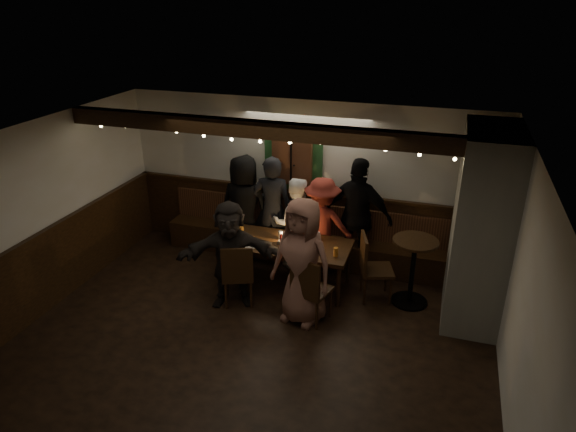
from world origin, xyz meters
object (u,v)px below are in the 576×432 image
(chair_near_left, at_px, (238,272))
(person_c, at_px, (295,223))
(dining_table, at_px, (284,246))
(chair_end, at_px, (371,264))
(person_d, at_px, (322,225))
(high_top, at_px, (413,264))
(chair_near_right, at_px, (309,287))
(person_a, at_px, (244,207))
(person_e, at_px, (358,216))
(person_b, at_px, (272,209))
(person_g, at_px, (302,262))
(person_f, at_px, (231,254))

(chair_near_left, relative_size, person_c, 0.64)
(dining_table, distance_m, chair_end, 1.30)
(dining_table, height_order, person_d, person_d)
(high_top, bearing_deg, chair_near_right, -144.21)
(chair_end, height_order, person_a, person_a)
(person_e, bearing_deg, person_b, 14.03)
(chair_near_right, xyz_separation_m, person_g, (-0.11, 0.06, 0.33))
(dining_table, relative_size, chair_near_right, 2.02)
(person_d, relative_size, person_e, 0.83)
(person_b, bearing_deg, person_d, 166.95)
(person_a, distance_m, person_d, 1.34)
(chair_end, height_order, person_f, person_f)
(dining_table, bearing_deg, person_c, 91.42)
(chair_end, xyz_separation_m, person_d, (-0.88, 0.63, 0.21))
(chair_near_right, xyz_separation_m, chair_end, (0.67, 0.84, 0.01))
(person_b, bearing_deg, person_f, 77.71)
(person_d, bearing_deg, person_g, 85.59)
(chair_end, bearing_deg, person_c, 154.62)
(dining_table, height_order, person_e, person_e)
(high_top, relative_size, person_e, 0.54)
(high_top, bearing_deg, person_g, -148.20)
(dining_table, bearing_deg, chair_end, 0.56)
(dining_table, xyz_separation_m, chair_near_left, (-0.43, -0.74, -0.11))
(high_top, bearing_deg, chair_near_left, -160.53)
(high_top, distance_m, person_d, 1.57)
(person_c, xyz_separation_m, person_g, (0.52, -1.40, 0.13))
(chair_near_left, xyz_separation_m, person_c, (0.41, 1.37, 0.21))
(chair_near_left, height_order, person_b, person_b)
(chair_near_right, xyz_separation_m, person_e, (0.33, 1.61, 0.38))
(dining_table, xyz_separation_m, person_a, (-0.91, 0.73, 0.22))
(chair_near_right, bearing_deg, dining_table, 126.79)
(chair_near_left, bearing_deg, person_e, 47.75)
(chair_near_right, distance_m, person_c, 1.61)
(high_top, bearing_deg, person_f, -162.17)
(chair_near_right, relative_size, person_c, 0.65)
(chair_end, xyz_separation_m, person_c, (-1.31, 0.62, 0.19))
(chair_end, bearing_deg, person_a, 162.04)
(chair_end, xyz_separation_m, person_g, (-0.78, -0.78, 0.32))
(high_top, relative_size, person_d, 0.65)
(dining_table, xyz_separation_m, chair_end, (1.29, 0.01, -0.08))
(chair_near_right, relative_size, person_d, 0.63)
(chair_end, xyz_separation_m, person_a, (-2.21, 0.72, 0.31))
(high_top, xyz_separation_m, person_g, (-1.37, -0.85, 0.25))
(high_top, xyz_separation_m, person_b, (-2.30, 0.64, 0.26))
(high_top, height_order, person_d, person_d)
(high_top, distance_m, person_f, 2.54)
(person_c, bearing_deg, person_d, 162.29)
(person_e, bearing_deg, person_f, 56.18)
(dining_table, height_order, person_c, person_c)
(person_c, bearing_deg, person_b, -30.18)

